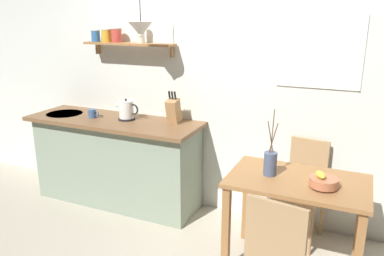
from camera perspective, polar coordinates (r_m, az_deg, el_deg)
ground_plane at (r=3.66m, az=-0.18°, el=-15.65°), size 14.00×14.00×0.00m
back_wall at (r=3.68m, az=6.91°, el=7.06°), size 6.80×0.11×2.70m
kitchen_counter at (r=4.15m, az=-11.06°, el=-4.71°), size 1.83×0.63×0.92m
wall_shelf at (r=4.02m, az=-10.39°, el=12.79°), size 0.98×0.20×0.34m
dining_table at (r=3.05m, az=15.20°, el=-9.59°), size 1.02×0.64×0.77m
dining_chair_far at (r=3.57m, az=16.07°, el=-8.11°), size 0.44×0.48×0.89m
fruit_bowl at (r=2.89m, az=18.83°, el=-7.48°), size 0.20×0.20×0.12m
twig_vase at (r=2.99m, az=11.48°, el=-5.08°), size 0.10×0.10×0.51m
electric_kettle at (r=3.93m, az=-9.64°, el=2.57°), size 0.25×0.17×0.22m
knife_block at (r=3.75m, az=-2.76°, el=2.61°), size 0.11×0.17×0.32m
coffee_mug_by_sink at (r=4.10m, az=-14.46°, el=2.09°), size 0.12×0.08×0.09m
pendant_lamp at (r=3.55m, az=-7.57°, el=14.24°), size 0.22×0.22×0.52m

